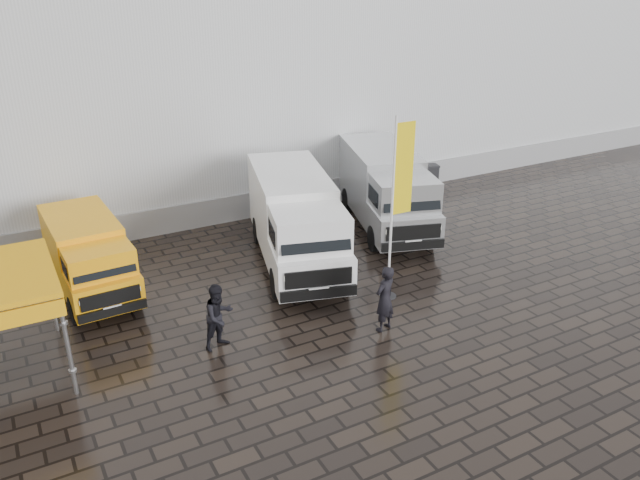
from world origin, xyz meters
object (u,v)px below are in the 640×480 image
object	(u,v)px
van_silver	(386,191)
wheelie_bin	(429,177)
van_yellow	(89,259)
flagpole	(398,199)
person_tent	(219,316)
person_front	(385,299)
van_white	(296,223)

from	to	relation	value
van_silver	wheelie_bin	size ratio (longest dim) A/B	5.78
van_yellow	flagpole	world-z (taller)	flagpole
van_yellow	person_tent	bearing A→B (deg)	-65.53
person_tent	person_front	bearing A→B (deg)	-36.41
van_silver	person_front	distance (m)	7.29
van_white	person_tent	size ratio (longest dim) A/B	3.80
van_silver	van_yellow	bearing A→B (deg)	-161.07
flagpole	wheelie_bin	size ratio (longest dim) A/B	4.82
van_silver	person_tent	xyz separation A→B (m)	(-8.17, -4.71, -0.52)
van_yellow	wheelie_bin	world-z (taller)	van_yellow
van_yellow	person_front	bearing A→B (deg)	-44.79
flagpole	person_front	size ratio (longest dim) A/B	2.90
van_white	person_tent	xyz separation A→B (m)	(-3.86, -3.40, -0.56)
wheelie_bin	van_white	bearing A→B (deg)	-135.64
person_tent	van_yellow	bearing A→B (deg)	98.13
van_yellow	van_white	distance (m)	6.26
van_yellow	person_tent	xyz separation A→B (m)	(2.29, -4.52, -0.23)
van_white	van_silver	world-z (taller)	van_white
flagpole	person_front	world-z (taller)	flagpole
flagpole	wheelie_bin	world-z (taller)	flagpole
van_silver	van_white	bearing A→B (deg)	-145.22
flagpole	person_tent	bearing A→B (deg)	-178.56
van_silver	wheelie_bin	bearing A→B (deg)	50.52
van_white	flagpole	xyz separation A→B (m)	(1.54, -3.27, 1.58)
van_yellow	wheelie_bin	distance (m)	14.85
van_silver	wheelie_bin	xyz separation A→B (m)	(4.10, 2.63, -0.84)
wheelie_bin	person_tent	world-z (taller)	person_tent
person_tent	flagpole	bearing A→B (deg)	-17.31
van_white	person_tent	bearing A→B (deg)	-122.63
van_white	person_front	world-z (taller)	van_white
van_white	person_front	bearing A→B (deg)	-71.22
van_white	van_silver	bearing A→B (deg)	32.87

